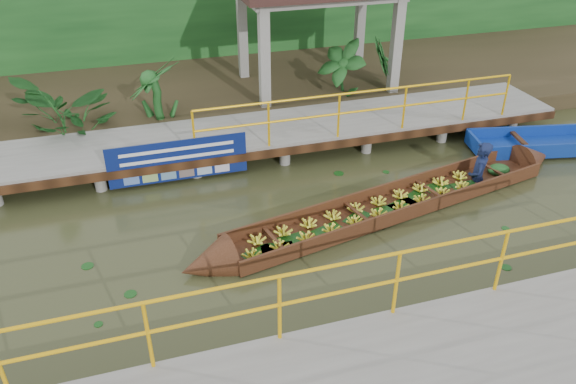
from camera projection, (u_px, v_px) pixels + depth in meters
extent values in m
plane|color=#31341A|center=(275.00, 237.00, 10.25)|extent=(80.00, 80.00, 0.00)
cube|color=#2E2717|center=(204.00, 88.00, 16.30)|extent=(30.00, 8.00, 0.45)
cube|color=slate|center=(233.00, 135.00, 12.87)|extent=(16.00, 2.00, 0.15)
cube|color=black|center=(243.00, 157.00, 12.09)|extent=(16.00, 0.12, 0.18)
cylinder|color=#F5B00C|center=(363.00, 92.00, 12.24)|extent=(7.50, 0.05, 0.05)
cylinder|color=#F5B00C|center=(362.00, 111.00, 12.47)|extent=(7.50, 0.05, 0.05)
cylinder|color=#F5B00C|center=(362.00, 113.00, 12.49)|extent=(0.05, 0.05, 1.00)
cylinder|color=slate|center=(49.00, 188.00, 11.35)|extent=(0.24, 0.24, 0.55)
cylinder|color=slate|center=(53.00, 154.00, 12.66)|extent=(0.24, 0.24, 0.55)
cylinder|color=slate|center=(149.00, 174.00, 11.85)|extent=(0.24, 0.24, 0.55)
cylinder|color=slate|center=(143.00, 142.00, 13.17)|extent=(0.24, 0.24, 0.55)
cylinder|color=slate|center=(241.00, 161.00, 12.36)|extent=(0.24, 0.24, 0.55)
cylinder|color=slate|center=(227.00, 132.00, 13.67)|extent=(0.24, 0.24, 0.55)
cylinder|color=slate|center=(326.00, 149.00, 12.86)|extent=(0.24, 0.24, 0.55)
cylinder|color=slate|center=(304.00, 122.00, 14.18)|extent=(0.24, 0.24, 0.55)
cylinder|color=slate|center=(405.00, 138.00, 13.37)|extent=(0.24, 0.24, 0.55)
cylinder|color=slate|center=(377.00, 113.00, 14.68)|extent=(0.24, 0.24, 0.55)
cylinder|color=slate|center=(478.00, 128.00, 13.87)|extent=(0.24, 0.24, 0.55)
cylinder|color=slate|center=(444.00, 105.00, 15.19)|extent=(0.24, 0.24, 0.55)
cylinder|color=slate|center=(241.00, 161.00, 12.36)|extent=(0.24, 0.24, 0.55)
cylinder|color=#F5B00C|center=(414.00, 250.00, 7.15)|extent=(10.00, 0.05, 0.05)
cylinder|color=#F5B00C|center=(411.00, 277.00, 7.38)|extent=(10.00, 0.05, 0.05)
cylinder|color=#F5B00C|center=(410.00, 280.00, 7.41)|extent=(0.05, 0.05, 1.00)
cube|color=slate|center=(264.00, 62.00, 13.93)|extent=(0.25, 0.25, 2.80)
cube|color=slate|center=(396.00, 50.00, 14.84)|extent=(0.25, 0.25, 2.80)
cube|color=slate|center=(243.00, 37.00, 15.90)|extent=(0.25, 0.25, 2.80)
cube|color=slate|center=(360.00, 28.00, 16.81)|extent=(0.25, 0.25, 2.80)
cube|color=#133B16|center=(186.00, 6.00, 17.45)|extent=(30.00, 0.80, 4.00)
cube|color=#3B1F10|center=(394.00, 207.00, 11.03)|extent=(7.13, 2.34, 0.05)
cube|color=#3B1F10|center=(381.00, 192.00, 11.30)|extent=(6.96, 1.53, 0.30)
cube|color=#3B1F10|center=(410.00, 212.00, 10.63)|extent=(6.96, 1.53, 0.30)
cone|color=#3B1F10|center=(206.00, 265.00, 9.34)|extent=(1.05, 1.02, 0.85)
cone|color=#3B1F10|center=(534.00, 159.00, 12.64)|extent=(1.05, 1.02, 0.85)
ellipsoid|color=#133B16|center=(499.00, 170.00, 12.17)|extent=(0.57, 0.49, 0.23)
imported|color=#10193D|center=(484.00, 143.00, 11.51)|extent=(0.69, 0.74, 1.70)
cube|color=navy|center=(542.00, 146.00, 13.22)|extent=(3.49, 1.66, 0.11)
cube|color=navy|center=(534.00, 132.00, 13.59)|extent=(3.30, 0.74, 0.34)
cube|color=navy|center=(554.00, 151.00, 12.72)|extent=(3.30, 0.74, 0.34)
cube|color=navy|center=(474.00, 144.00, 13.02)|extent=(0.27, 1.00, 0.34)
cube|color=black|center=(521.00, 141.00, 13.09)|extent=(0.31, 1.01, 0.06)
cube|color=navy|center=(178.00, 160.00, 11.66)|extent=(2.89, 0.03, 0.90)
cube|color=white|center=(177.00, 149.00, 11.50)|extent=(2.35, 0.01, 0.07)
cube|color=white|center=(178.00, 158.00, 11.61)|extent=(2.35, 0.01, 0.07)
imported|color=#133B16|center=(68.00, 94.00, 13.10)|extent=(1.22, 1.22, 1.53)
imported|color=#133B16|center=(155.00, 86.00, 13.61)|extent=(1.22, 1.22, 1.53)
imported|color=#133B16|center=(347.00, 66.00, 14.87)|extent=(1.22, 1.22, 1.53)
imported|color=#133B16|center=(398.00, 61.00, 15.25)|extent=(1.22, 1.22, 1.53)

